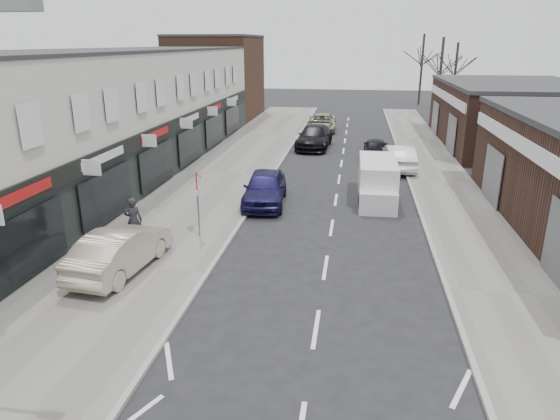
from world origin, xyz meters
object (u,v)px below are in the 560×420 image
at_px(warning_sign, 198,186).
at_px(parked_car_left_b, 314,137).
at_px(white_van, 377,181).
at_px(sedan_on_pavement, 120,250).
at_px(parked_car_left_a, 265,188).
at_px(parked_car_left_c, 322,123).
at_px(parked_car_right_b, 375,148).
at_px(pedestrian, 133,220).
at_px(parked_car_right_a, 398,157).

height_order(warning_sign, parked_car_left_b, warning_sign).
xyz_separation_m(white_van, sedan_on_pavement, (-8.82, -9.97, -0.06)).
distance_m(warning_sign, parked_car_left_b, 19.09).
height_order(parked_car_left_a, parked_car_left_b, parked_car_left_a).
relative_size(white_van, parked_car_left_c, 0.96).
xyz_separation_m(sedan_on_pavement, parked_car_right_b, (9.02, 19.68, -0.19)).
distance_m(sedan_on_pavement, parked_car_left_a, 9.03).
bearing_deg(parked_car_left_c, white_van, -80.18).
xyz_separation_m(pedestrian, parked_car_left_b, (5.23, 19.93, -0.22)).
bearing_deg(parked_car_left_b, parked_car_right_b, -28.11).
height_order(sedan_on_pavement, parked_car_left_a, parked_car_left_a).
height_order(warning_sign, white_van, warning_sign).
bearing_deg(sedan_on_pavement, parked_car_right_a, -116.14).
height_order(parked_car_left_b, parked_car_right_b, parked_car_left_b).
height_order(pedestrian, parked_car_right_b, pedestrian).
bearing_deg(parked_car_left_a, pedestrian, -128.40).
height_order(parked_car_left_a, parked_car_left_c, parked_car_left_a).
distance_m(parked_car_left_c, parked_car_right_b, 11.18).
height_order(pedestrian, parked_car_left_b, pedestrian).
distance_m(parked_car_left_b, parked_car_right_a, 8.24).
height_order(white_van, parked_car_left_a, white_van).
distance_m(parked_car_left_a, parked_car_left_b, 14.04).
xyz_separation_m(white_van, parked_car_right_a, (1.50, 6.44, -0.16)).
xyz_separation_m(warning_sign, pedestrian, (-2.27, -1.12, -1.17)).
bearing_deg(parked_car_left_a, parked_car_right_a, 45.09).
height_order(warning_sign, parked_car_right_b, warning_sign).
bearing_deg(parked_car_left_c, parked_car_right_a, -69.23).
distance_m(white_van, parked_car_left_b, 13.08).
height_order(sedan_on_pavement, pedestrian, pedestrian).
relative_size(pedestrian, parked_car_right_b, 0.45).
bearing_deg(sedan_on_pavement, parked_car_left_c, -92.73).
height_order(white_van, parked_car_right_a, white_van).
distance_m(warning_sign, parked_car_right_b, 17.80).
relative_size(parked_car_left_c, parked_car_right_b, 1.32).
bearing_deg(white_van, pedestrian, -141.99).
bearing_deg(parked_car_left_b, pedestrian, -101.53).
bearing_deg(sedan_on_pavement, pedestrian, -69.79).
xyz_separation_m(white_van, pedestrian, (-9.43, -7.55, 0.10)).
height_order(warning_sign, parked_car_left_a, warning_sign).
xyz_separation_m(white_van, parked_car_right_b, (0.20, 9.71, -0.25)).
distance_m(sedan_on_pavement, parked_car_left_c, 30.31).
bearing_deg(parked_car_right_b, sedan_on_pavement, 66.89).
bearing_deg(warning_sign, parked_car_right_b, 65.49).
height_order(parked_car_left_b, parked_car_right_a, parked_car_left_b).
bearing_deg(parked_car_left_c, sedan_on_pavement, -100.80).
bearing_deg(pedestrian, parked_car_right_a, -141.87).
distance_m(warning_sign, white_van, 9.70).
bearing_deg(parked_car_right_a, white_van, 73.25).
bearing_deg(white_van, parked_car_right_b, 88.15).
xyz_separation_m(warning_sign, parked_car_right_b, (7.36, 16.14, -1.52)).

